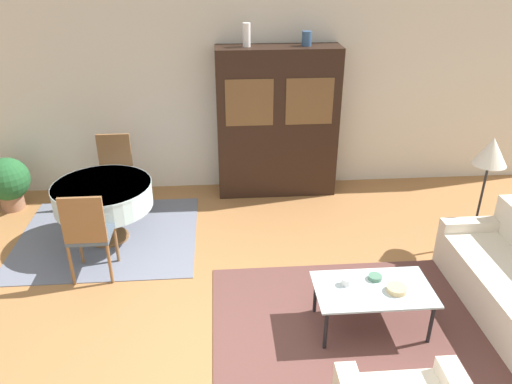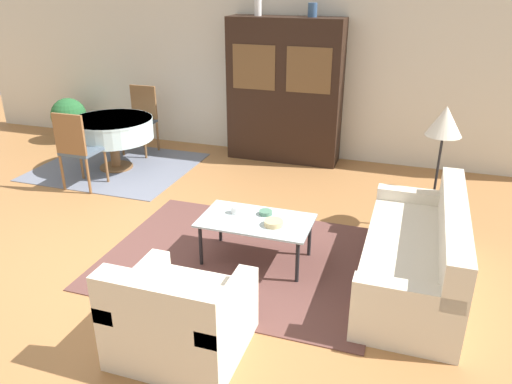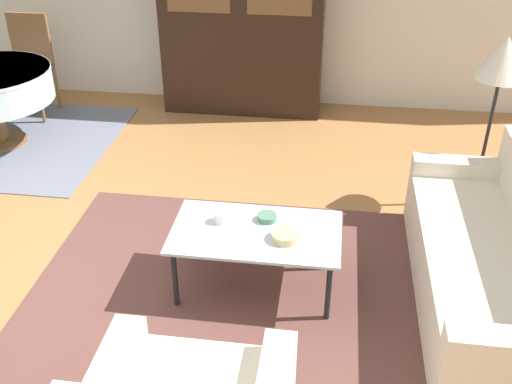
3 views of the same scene
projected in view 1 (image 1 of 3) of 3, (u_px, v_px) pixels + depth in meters
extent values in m
plane|color=#9E6B3D|center=(246.00, 357.00, 4.46)|extent=(14.00, 14.00, 0.00)
cube|color=beige|center=(230.00, 98.00, 7.09)|extent=(10.00, 0.06, 2.70)
cube|color=brown|center=(354.00, 328.00, 4.79)|extent=(2.71, 2.10, 0.01)
cube|color=slate|center=(108.00, 236.00, 6.29)|extent=(2.20, 1.92, 0.01)
cube|color=beige|center=(478.00, 225.00, 5.57)|extent=(0.82, 0.16, 0.12)
cylinder|color=black|center=(326.00, 329.00, 4.46)|extent=(0.04, 0.04, 0.43)
cylinder|color=black|center=(431.00, 324.00, 4.52)|extent=(0.04, 0.04, 0.43)
cylinder|color=black|center=(315.00, 294.00, 4.91)|extent=(0.04, 0.04, 0.43)
cylinder|color=black|center=(411.00, 289.00, 4.98)|extent=(0.04, 0.04, 0.43)
cube|color=silver|center=(373.00, 289.00, 4.62)|extent=(1.09, 0.63, 0.02)
cube|color=black|center=(277.00, 123.00, 7.01)|extent=(1.68, 0.47, 2.11)
cube|color=brown|center=(249.00, 103.00, 6.60)|extent=(0.64, 0.01, 0.63)
cube|color=brown|center=(310.00, 102.00, 6.66)|extent=(0.64, 0.01, 0.63)
cylinder|color=brown|center=(109.00, 237.00, 6.24)|extent=(0.48, 0.48, 0.03)
cylinder|color=brown|center=(107.00, 223.00, 6.14)|extent=(0.14, 0.14, 0.45)
cylinder|color=silver|center=(103.00, 196.00, 5.98)|extent=(1.16, 1.16, 0.30)
cylinder|color=silver|center=(101.00, 186.00, 5.92)|extent=(1.17, 1.17, 0.03)
cylinder|color=brown|center=(80.00, 245.00, 5.66)|extent=(0.04, 0.04, 0.47)
cylinder|color=brown|center=(116.00, 243.00, 5.69)|extent=(0.04, 0.04, 0.47)
cylinder|color=brown|center=(71.00, 265.00, 5.30)|extent=(0.04, 0.04, 0.47)
cylinder|color=brown|center=(110.00, 264.00, 5.33)|extent=(0.04, 0.04, 0.47)
cube|color=#475666|center=(91.00, 234.00, 5.38)|extent=(0.44, 0.44, 0.04)
cube|color=brown|center=(83.00, 220.00, 5.07)|extent=(0.44, 0.04, 0.53)
cylinder|color=brown|center=(130.00, 201.00, 6.61)|extent=(0.04, 0.04, 0.47)
cylinder|color=brown|center=(99.00, 203.00, 6.59)|extent=(0.04, 0.04, 0.47)
cylinder|color=brown|center=(134.00, 188.00, 6.97)|extent=(0.04, 0.04, 0.47)
cylinder|color=brown|center=(105.00, 189.00, 6.95)|extent=(0.04, 0.04, 0.47)
cube|color=#475666|center=(115.00, 178.00, 6.67)|extent=(0.44, 0.44, 0.04)
cube|color=brown|center=(115.00, 153.00, 6.72)|extent=(0.44, 0.04, 0.53)
cylinder|color=black|center=(470.00, 245.00, 6.10)|extent=(0.28, 0.28, 0.02)
cylinder|color=black|center=(479.00, 205.00, 5.85)|extent=(0.03, 0.03, 1.08)
cone|color=silver|center=(492.00, 151.00, 5.55)|extent=(0.38, 0.38, 0.32)
cylinder|color=white|center=(346.00, 281.00, 4.65)|extent=(0.09, 0.09, 0.07)
cylinder|color=tan|center=(397.00, 289.00, 4.56)|extent=(0.18, 0.18, 0.05)
cylinder|color=#4C7A60|center=(375.00, 277.00, 4.73)|extent=(0.13, 0.13, 0.04)
cylinder|color=white|center=(247.00, 35.00, 6.44)|extent=(0.10, 0.10, 0.30)
cylinder|color=#33517A|center=(307.00, 39.00, 6.52)|extent=(0.13, 0.13, 0.19)
cylinder|color=#93664C|center=(13.00, 202.00, 6.93)|extent=(0.31, 0.31, 0.20)
sphere|color=#235B2D|center=(7.00, 179.00, 6.77)|extent=(0.59, 0.59, 0.59)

